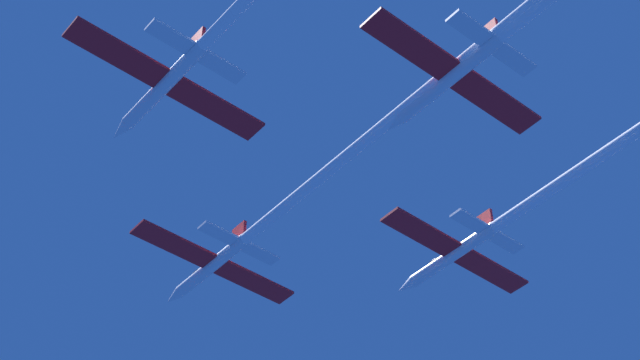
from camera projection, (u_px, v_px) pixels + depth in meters
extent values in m
cylinder|color=white|center=(212.00, 266.00, 99.42)|extent=(1.21, 10.97, 1.21)
cone|color=white|center=(174.00, 297.00, 103.22)|extent=(1.18, 2.41, 1.18)
ellipsoid|color=black|center=(198.00, 274.00, 101.13)|extent=(0.84, 2.19, 0.60)
cube|color=red|center=(174.00, 244.00, 96.86)|extent=(8.34, 2.41, 0.26)
cube|color=red|center=(254.00, 282.00, 101.35)|extent=(8.34, 2.41, 0.26)
cube|color=red|center=(239.00, 233.00, 97.92)|extent=(0.32, 1.97, 1.75)
cube|color=white|center=(218.00, 233.00, 95.63)|extent=(3.75, 1.45, 0.26)
cube|color=white|center=(260.00, 254.00, 97.96)|extent=(3.75, 1.45, 0.26)
cylinder|color=white|center=(421.00, 95.00, 82.62)|extent=(1.09, 48.10, 1.09)
cylinder|color=white|center=(164.00, 86.00, 82.15)|extent=(1.21, 10.97, 1.21)
cone|color=white|center=(121.00, 131.00, 85.95)|extent=(1.18, 2.41, 1.18)
ellipsoid|color=black|center=(149.00, 98.00, 83.87)|extent=(0.84, 2.19, 0.60)
cube|color=red|center=(117.00, 53.00, 79.59)|extent=(8.34, 2.41, 0.26)
cube|color=red|center=(216.00, 109.00, 84.09)|extent=(8.34, 2.41, 0.26)
cube|color=red|center=(196.00, 41.00, 80.65)|extent=(0.32, 1.97, 1.75)
cube|color=white|center=(170.00, 36.00, 78.36)|extent=(3.75, 1.45, 0.26)
cube|color=white|center=(222.00, 67.00, 80.70)|extent=(3.75, 1.45, 0.26)
cylinder|color=white|center=(453.00, 255.00, 98.67)|extent=(1.21, 10.97, 1.21)
cone|color=white|center=(406.00, 287.00, 102.48)|extent=(1.18, 2.41, 1.18)
ellipsoid|color=black|center=(435.00, 262.00, 100.39)|extent=(0.84, 2.19, 0.60)
cube|color=red|center=(421.00, 232.00, 96.11)|extent=(8.34, 2.41, 0.26)
cube|color=red|center=(491.00, 271.00, 100.61)|extent=(8.34, 2.41, 0.26)
cube|color=red|center=(484.00, 221.00, 97.17)|extent=(0.32, 1.97, 1.75)
cube|color=white|center=(469.00, 221.00, 94.88)|extent=(3.75, 1.45, 0.26)
cube|color=white|center=(506.00, 242.00, 97.22)|extent=(3.75, 1.45, 0.26)
cylinder|color=white|center=(450.00, 78.00, 80.83)|extent=(1.21, 10.97, 1.21)
cone|color=white|center=(393.00, 125.00, 84.64)|extent=(1.18, 2.41, 1.18)
ellipsoid|color=black|center=(428.00, 91.00, 82.55)|extent=(0.84, 2.19, 0.60)
cube|color=red|center=(411.00, 45.00, 78.27)|extent=(8.34, 2.41, 0.26)
cube|color=red|center=(496.00, 102.00, 82.77)|extent=(8.34, 2.41, 0.26)
cube|color=red|center=(488.00, 33.00, 79.33)|extent=(0.32, 1.97, 1.75)
cube|color=white|center=(470.00, 28.00, 77.04)|extent=(3.75, 1.45, 0.26)
cube|color=white|center=(514.00, 59.00, 79.38)|extent=(3.75, 1.45, 0.26)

